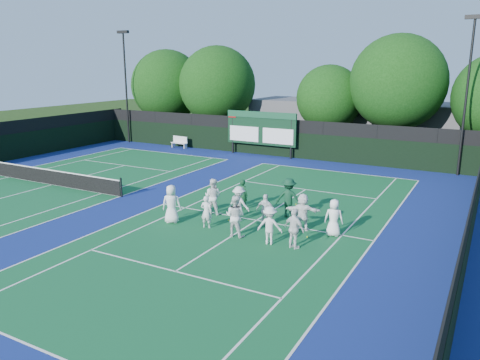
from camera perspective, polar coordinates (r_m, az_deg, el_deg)
The scene contains 33 objects.
ground at distance 21.29m, azimuth 0.83°, elevation -5.73°, with size 120.00×120.00×0.00m, color #1A320D.
court_apron at distance 25.26m, azimuth -10.20°, elevation -2.76°, with size 34.00×32.00×0.01m, color navy.
near_court at distance 22.12m, azimuth 2.05°, elevation -4.94°, with size 11.05×23.85×0.01m.
left_court at distance 30.80m, azimuth -21.88°, elevation -0.53°, with size 11.05×23.85×0.01m.
back_fence at distance 37.51m, azimuth 4.23°, elevation 4.97°, with size 34.00×0.08×3.00m.
divider_fence_right at distance 19.60m, azimuth 26.38°, elevation -4.79°, with size 0.08×32.00×3.00m.
scoreboard at distance 37.45m, azimuth 2.58°, elevation 6.27°, with size 6.00×0.21×3.55m.
clubhouse at distance 43.55m, azimuth 13.53°, elevation 6.72°, with size 18.00×6.00×4.00m, color #525257.
light_pole_left at distance 45.18m, azimuth -13.81°, elevation 12.43°, with size 1.20×0.30×10.12m.
light_pole_right at distance 33.48m, azimuth 26.08°, elevation 11.07°, with size 1.20×0.30×10.12m.
tennis_net at distance 30.69m, azimuth -21.96°, elevation 0.34°, with size 11.30×0.10×1.10m.
bench at distance 41.55m, azimuth -7.36°, elevation 4.65°, with size 1.67×0.63×1.03m.
tree_a at distance 46.94m, azimuth -8.66°, elevation 11.07°, with size 6.91×6.91×8.60m.
tree_b at distance 43.70m, azimuth -2.57°, elevation 11.29°, with size 7.00×7.00×8.86m.
tree_c at distance 39.29m, azimuth 11.04°, elevation 9.59°, with size 5.32×5.32×7.18m.
tree_d at distance 37.92m, azimuth 18.92°, elevation 10.91°, with size 7.19×7.19×9.44m.
tennis_ball_0 at distance 22.08m, azimuth -1.38°, elevation -4.91°, with size 0.07×0.07×0.07m, color #A4C316.
tennis_ball_1 at distance 23.56m, azimuth 4.32°, elevation -3.72°, with size 0.07×0.07×0.07m, color #A4C316.
tennis_ball_2 at distance 20.19m, azimuth 8.20°, elevation -6.89°, with size 0.07×0.07×0.07m, color #A4C316.
tennis_ball_3 at distance 24.60m, azimuth -3.60°, elevation -2.95°, with size 0.07×0.07×0.07m, color #A4C316.
tennis_ball_4 at distance 24.69m, azimuth 6.84°, elevation -2.96°, with size 0.07×0.07×0.07m, color #A4C316.
player_front_0 at distance 21.78m, azimuth -8.35°, elevation -2.92°, with size 0.88×0.57×1.81m, color white.
player_front_1 at distance 20.99m, azimuth -4.11°, elevation -3.90°, with size 0.55×0.36×1.49m, color silver.
player_front_2 at distance 19.88m, azimuth -0.59°, elevation -4.41°, with size 0.88×0.68×1.81m, color white.
player_front_3 at distance 19.10m, azimuth 3.65°, elevation -5.55°, with size 1.03×0.59×1.60m, color silver.
player_front_4 at distance 18.72m, azimuth 6.63°, elevation -5.93°, with size 0.97×0.41×1.66m, color white.
player_back_0 at distance 22.86m, azimuth -3.32°, elevation -2.01°, with size 0.87×0.68×1.79m, color white.
player_back_1 at distance 21.83m, azimuth -0.13°, elevation -2.92°, with size 1.08×0.62×1.67m, color silver.
player_back_2 at distance 21.19m, azimuth 3.14°, elevation -3.70°, with size 0.88×0.37×1.50m, color white.
player_back_3 at distance 20.81m, azimuth 7.65°, elevation -3.88°, with size 1.56×0.50×1.68m, color white.
player_back_4 at distance 20.35m, azimuth 11.36°, elevation -4.53°, with size 0.80×0.52×1.63m, color white.
coach_left at distance 23.61m, azimuth 0.38°, elevation -1.76°, with size 0.57×0.37×1.55m, color #0F381D.
coach_right at distance 22.45m, azimuth 5.95°, elevation -2.18°, with size 1.24×0.72×1.93m, color #0F3822.
Camera 1 is at (9.39, -17.72, 7.15)m, focal length 35.00 mm.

